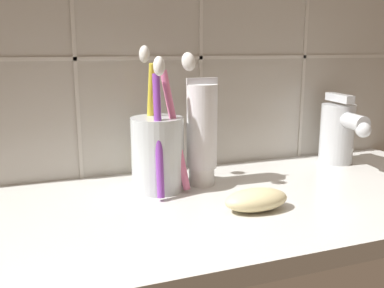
# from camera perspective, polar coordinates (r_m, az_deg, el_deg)

# --- Properties ---
(sink_counter) EXTENTS (0.71, 0.31, 0.02)m
(sink_counter) POSITION_cam_1_polar(r_m,az_deg,el_deg) (0.53, 5.18, -8.29)
(sink_counter) COLOR silver
(sink_counter) RESTS_ON ground
(tile_wall_backsplash) EXTENTS (0.81, 0.02, 0.48)m
(tile_wall_backsplash) POSITION_cam_1_polar(r_m,az_deg,el_deg) (0.64, -0.64, 16.69)
(tile_wall_backsplash) COLOR #B7B2A8
(tile_wall_backsplash) RESTS_ON ground
(toothbrush_cup) EXTENTS (0.08, 0.10, 0.18)m
(toothbrush_cup) POSITION_cam_1_polar(r_m,az_deg,el_deg) (0.54, -4.56, -0.72)
(toothbrush_cup) COLOR silver
(toothbrush_cup) RESTS_ON sink_counter
(toothpaste_tube) EXTENTS (0.04, 0.04, 0.14)m
(toothpaste_tube) POSITION_cam_1_polar(r_m,az_deg,el_deg) (0.56, 1.32, 1.49)
(toothpaste_tube) COLOR white
(toothpaste_tube) RESTS_ON sink_counter
(sink_faucet) EXTENTS (0.05, 0.11, 0.11)m
(sink_faucet) POSITION_cam_1_polar(r_m,az_deg,el_deg) (0.70, 19.04, 1.65)
(sink_faucet) COLOR silver
(sink_faucet) RESTS_ON sink_counter
(soap_bar) EXTENTS (0.08, 0.04, 0.02)m
(soap_bar) POSITION_cam_1_polar(r_m,az_deg,el_deg) (0.49, 8.56, -7.36)
(soap_bar) COLOR beige
(soap_bar) RESTS_ON sink_counter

